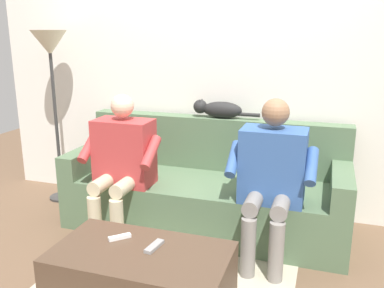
# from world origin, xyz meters

# --- Properties ---
(ground_plane) EXTENTS (8.00, 8.00, 0.00)m
(ground_plane) POSITION_xyz_m (0.00, 0.60, 0.00)
(ground_plane) COLOR brown
(back_wall) EXTENTS (4.36, 0.06, 2.42)m
(back_wall) POSITION_xyz_m (0.00, -0.57, 1.21)
(back_wall) COLOR silver
(back_wall) RESTS_ON ground
(couch) EXTENTS (2.23, 0.80, 0.86)m
(couch) POSITION_xyz_m (0.00, -0.13, 0.29)
(couch) COLOR #516B4C
(couch) RESTS_ON ground
(coffee_table) EXTENTS (0.96, 0.54, 0.42)m
(coffee_table) POSITION_xyz_m (0.00, 1.13, 0.21)
(coffee_table) COLOR #4C3828
(coffee_table) RESTS_ON ground
(person_left_seated) EXTENTS (0.59, 0.53, 1.13)m
(person_left_seated) POSITION_xyz_m (-0.57, 0.23, 0.64)
(person_left_seated) COLOR #335693
(person_left_seated) RESTS_ON ground
(person_right_seated) EXTENTS (0.59, 0.51, 1.11)m
(person_right_seated) POSITION_xyz_m (0.57, 0.24, 0.62)
(person_right_seated) COLOR #B23838
(person_right_seated) RESTS_ON ground
(cat_on_backrest) EXTENTS (0.57, 0.13, 0.15)m
(cat_on_backrest) POSITION_xyz_m (-0.02, -0.40, 0.93)
(cat_on_backrest) COLOR black
(cat_on_backrest) RESTS_ON couch
(remote_white) EXTENTS (0.11, 0.11, 0.02)m
(remote_white) POSITION_xyz_m (0.17, 1.04, 0.43)
(remote_white) COLOR white
(remote_white) RESTS_ON coffee_table
(remote_gray) EXTENTS (0.06, 0.15, 0.02)m
(remote_gray) POSITION_xyz_m (-0.06, 1.08, 0.43)
(remote_gray) COLOR gray
(remote_gray) RESTS_ON coffee_table
(floor_lamp) EXTENTS (0.32, 0.32, 1.58)m
(floor_lamp) POSITION_xyz_m (1.49, -0.24, 1.36)
(floor_lamp) COLOR #2D2D2D
(floor_lamp) RESTS_ON ground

